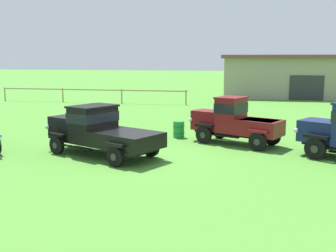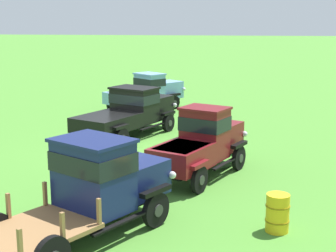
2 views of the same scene
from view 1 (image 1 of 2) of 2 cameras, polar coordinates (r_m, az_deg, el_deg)
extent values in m
plane|color=#47842D|center=(17.32, -3.35, -4.39)|extent=(240.00, 240.00, 0.00)
cube|color=gray|center=(48.05, 21.76, 6.10)|extent=(22.77, 9.27, 4.02)
cube|color=#2D2D33|center=(42.99, 18.24, 4.92)|extent=(3.20, 0.08, 2.40)
cylinder|color=#997F60|center=(36.95, 2.45, 3.89)|extent=(0.12, 0.12, 1.30)
cylinder|color=#997F60|center=(38.20, -6.29, 4.02)|extent=(0.12, 0.12, 1.30)
cylinder|color=#997F60|center=(40.51, -14.06, 4.09)|extent=(0.12, 0.12, 1.30)
cylinder|color=#997F60|center=(43.26, -21.23, 4.05)|extent=(0.12, 0.12, 1.30)
cube|color=#997F60|center=(39.32, -10.29, 4.85)|extent=(17.74, 0.08, 0.10)
cylinder|color=black|center=(18.57, -14.82, -2.52)|extent=(0.79, 0.51, 0.79)
cylinder|color=#2D2D2D|center=(18.50, -15.08, -2.57)|extent=(0.26, 0.15, 0.28)
cylinder|color=black|center=(19.89, -10.05, -1.58)|extent=(0.79, 0.51, 0.79)
cylinder|color=#2D2D2D|center=(19.96, -9.83, -1.54)|extent=(0.26, 0.15, 0.28)
cylinder|color=black|center=(16.02, -7.14, -4.12)|extent=(0.79, 0.51, 0.79)
cylinder|color=#2D2D2D|center=(15.94, -7.41, -4.19)|extent=(0.26, 0.15, 0.28)
cylinder|color=black|center=(17.53, -2.33, -2.90)|extent=(0.79, 0.51, 0.79)
cylinder|color=#2D2D2D|center=(17.61, -2.11, -2.84)|extent=(0.26, 0.15, 0.28)
cube|color=black|center=(17.95, -8.85, -2.45)|extent=(4.97, 3.18, 0.12)
cube|color=black|center=(19.27, -12.86, -0.12)|extent=(2.02, 1.99, 0.97)
cube|color=silver|center=(19.85, -14.22, -0.05)|extent=(0.55, 1.07, 0.73)
sphere|color=silver|center=(19.38, -16.06, -0.13)|extent=(0.20, 0.20, 0.20)
sphere|color=silver|center=(20.34, -12.52, 0.44)|extent=(0.20, 0.20, 0.20)
cube|color=black|center=(18.48, -14.87, -1.17)|extent=(0.90, 0.57, 0.12)
cube|color=black|center=(19.81, -10.09, -0.32)|extent=(0.90, 0.57, 0.12)
cube|color=black|center=(18.21, -10.11, 0.22)|extent=(1.90, 2.19, 1.47)
cube|color=black|center=(18.16, -10.14, 1.25)|extent=(1.96, 2.25, 0.41)
cube|color=black|center=(18.11, -10.18, 2.65)|extent=(2.04, 2.32, 0.08)
cube|color=black|center=(17.60, -12.23, -2.85)|extent=(1.60, 0.86, 0.05)
cube|color=black|center=(18.96, -7.50, -1.86)|extent=(1.60, 0.86, 0.05)
cube|color=black|center=(16.93, -5.64, -1.84)|extent=(3.21, 2.88, 0.61)
cube|color=black|center=(16.88, -5.66, -0.92)|extent=(2.70, 2.43, 0.06)
cube|color=black|center=(15.92, -7.17, -2.57)|extent=(0.87, 0.55, 0.12)
cube|color=black|center=(17.44, -2.34, -1.47)|extent=(0.87, 0.55, 0.12)
cylinder|color=black|center=(20.27, 4.85, -1.21)|extent=(0.81, 0.48, 0.83)
cylinder|color=#2D2D2D|center=(20.20, 4.72, -1.25)|extent=(0.28, 0.15, 0.29)
cylinder|color=black|center=(21.60, 7.06, -0.60)|extent=(0.81, 0.48, 0.83)
cylinder|color=#2D2D2D|center=(21.67, 7.18, -0.57)|extent=(0.28, 0.15, 0.29)
cylinder|color=black|center=(18.97, 12.05, -2.10)|extent=(0.81, 0.48, 0.83)
cylinder|color=#2D2D2D|center=(18.89, 11.94, -2.15)|extent=(0.28, 0.15, 0.29)
cylinder|color=black|center=(20.38, 13.91, -1.39)|extent=(0.81, 0.48, 0.83)
cylinder|color=#2D2D2D|center=(20.46, 14.01, -1.36)|extent=(0.28, 0.15, 0.29)
cube|color=black|center=(20.30, 9.09, -1.05)|extent=(4.04, 2.49, 0.12)
cube|color=maroon|center=(20.94, 5.52, 0.82)|extent=(1.76, 1.60, 0.95)
cube|color=silver|center=(21.31, 3.95, 0.85)|extent=(0.42, 0.81, 0.71)
sphere|color=silver|center=(20.81, 3.05, 0.86)|extent=(0.20, 0.20, 0.20)
sphere|color=silver|center=(21.79, 4.77, 1.22)|extent=(0.20, 0.20, 0.20)
cube|color=black|center=(20.19, 4.87, 0.09)|extent=(0.95, 0.58, 0.12)
cube|color=black|center=(21.52, 7.08, 0.62)|extent=(0.95, 0.58, 0.12)
cube|color=maroon|center=(20.29, 8.51, 1.44)|extent=(1.53, 1.69, 1.61)
cube|color=black|center=(20.24, 8.54, 2.46)|extent=(1.58, 1.74, 0.45)
cube|color=maroon|center=(20.19, 8.57, 3.82)|extent=(1.65, 1.79, 0.08)
cube|color=black|center=(19.71, 7.66, -1.38)|extent=(1.39, 0.74, 0.05)
cube|color=black|center=(21.05, 9.70, -0.76)|extent=(1.39, 0.74, 0.05)
cube|color=maroon|center=(19.70, 12.30, -0.21)|extent=(2.36, 2.12, 0.72)
cube|color=black|center=(19.65, 12.33, 0.74)|extent=(1.99, 1.79, 0.06)
cube|color=maroon|center=(18.88, 12.10, -0.72)|extent=(0.91, 0.57, 0.12)
cube|color=maroon|center=(20.30, 13.96, -0.11)|extent=(0.91, 0.57, 0.12)
cylinder|color=black|center=(18.00, 19.31, -2.93)|extent=(0.84, 0.59, 0.89)
cylinder|color=#2D2D2D|center=(17.92, 19.19, -2.98)|extent=(0.28, 0.19, 0.31)
cylinder|color=black|center=(19.76, 21.58, -2.02)|extent=(0.84, 0.59, 0.89)
cylinder|color=#2D2D2D|center=(19.84, 21.68, -1.98)|extent=(0.28, 0.19, 0.31)
cube|color=#141E51|center=(18.86, 19.95, -0.61)|extent=(2.01, 1.95, 0.89)
cube|color=silver|center=(19.16, 17.93, -0.49)|extent=(0.60, 0.94, 0.67)
sphere|color=silver|center=(18.51, 16.95, -0.56)|extent=(0.20, 0.20, 0.20)
sphere|color=silver|center=(19.81, 18.81, -0.04)|extent=(0.20, 0.20, 0.20)
cube|color=black|center=(17.91, 19.39, -1.39)|extent=(0.98, 0.70, 0.12)
cube|color=black|center=(19.67, 21.67, -0.60)|extent=(0.98, 0.70, 0.12)
cylinder|color=gold|center=(22.62, 20.13, -0.50)|extent=(0.57, 0.57, 0.95)
cylinder|color=#896E0F|center=(22.59, 20.16, -0.03)|extent=(0.60, 0.60, 0.03)
cylinder|color=#896E0F|center=(22.65, 20.10, -0.98)|extent=(0.60, 0.60, 0.03)
cylinder|color=#1E7F33|center=(21.68, 1.46, -0.47)|extent=(0.57, 0.57, 0.85)
cylinder|color=#124C1E|center=(21.65, 1.47, -0.03)|extent=(0.60, 0.60, 0.03)
cylinder|color=#124C1E|center=(21.71, 1.46, -0.91)|extent=(0.60, 0.60, 0.03)
camera|label=2|loc=(25.91, 48.71, 8.52)|focal=55.00mm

